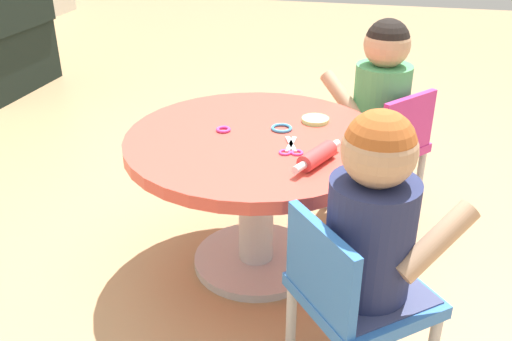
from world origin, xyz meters
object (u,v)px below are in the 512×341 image
seated_child_left (374,214)px  child_chair_right (383,146)px  craft_table (256,171)px  craft_scissors (291,149)px  rolling_pin (317,156)px  seated_child_right (381,88)px  child_chair_left (352,296)px

seated_child_left → child_chair_right: bearing=-0.9°
craft_table → seated_child_left: size_ratio=1.65×
craft_table → craft_scissors: craft_scissors is taller
rolling_pin → seated_child_left: bearing=-150.2°
seated_child_right → rolling_pin: (-0.63, 0.16, -0.01)m
seated_child_left → craft_scissors: 0.46m
child_chair_right → rolling_pin: 0.67m
child_chair_right → seated_child_right: size_ratio=1.05×
child_chair_left → rolling_pin: rolling_pin is taller
craft_table → seated_child_right: 0.62m
craft_table → child_chair_left: 0.61m
child_chair_left → craft_scissors: 0.51m
child_chair_left → seated_child_right: size_ratio=1.05×
child_chair_left → craft_scissors: bearing=29.7°
rolling_pin → child_chair_right: bearing=-17.3°
rolling_pin → craft_scissors: (0.08, 0.09, -0.02)m
craft_table → rolling_pin: size_ratio=3.85×
seated_child_right → child_chair_right: bearing=-128.8°
craft_table → child_chair_right: 0.61m
rolling_pin → craft_scissors: bearing=49.0°
child_chair_right → rolling_pin: rolling_pin is taller
craft_table → child_chair_right: child_chair_right is taller
child_chair_left → craft_scissors: (0.41, 0.23, 0.19)m
child_chair_right → seated_child_right: bearing=51.2°
craft_table → child_chair_left: (-0.48, -0.36, -0.07)m
child_chair_left → rolling_pin: (0.33, 0.14, 0.22)m
child_chair_right → craft_scissors: 0.62m
craft_table → child_chair_right: size_ratio=1.57×
child_chair_right → seated_child_right: (0.03, 0.03, 0.23)m
seated_child_right → rolling_pin: bearing=166.0°
child_chair_right → craft_table: bearing=137.9°
child_chair_right → rolling_pin: (-0.60, 0.19, 0.22)m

